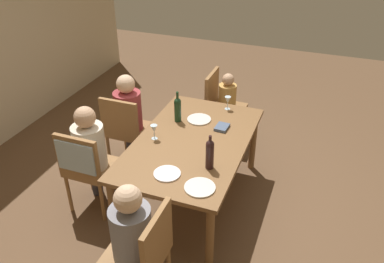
{
  "coord_description": "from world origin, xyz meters",
  "views": [
    {
      "loc": [
        -2.97,
        -1.11,
        2.78
      ],
      "look_at": [
        0.0,
        0.0,
        0.84
      ],
      "focal_mm": 36.99,
      "sensor_mm": 36.0,
      "label": 1
    }
  ],
  "objects_px": {
    "dining_table": "(192,147)",
    "chair_far_left": "(84,163)",
    "person_woman_host": "(92,150)",
    "wine_glass_near_left": "(228,100)",
    "wine_glass_centre": "(154,129)",
    "chair_far_right": "(126,128)",
    "dinner_plate_guest_right": "(199,119)",
    "chair_left_end": "(144,253)",
    "person_man_guest": "(130,114)",
    "dinner_plate_host": "(200,187)",
    "person_child_small": "(229,103)",
    "wine_bottle_tall_green": "(210,153)",
    "wine_bottle_dark_red": "(178,109)",
    "person_man_bearded": "(129,237)",
    "chair_right_end": "(220,103)",
    "dinner_plate_guest_left": "(167,174)"
  },
  "relations": [
    {
      "from": "chair_far_right",
      "to": "wine_glass_centre",
      "type": "height_order",
      "value": "chair_far_right"
    },
    {
      "from": "dinner_plate_host",
      "to": "wine_glass_near_left",
      "type": "bearing_deg",
      "value": 6.95
    },
    {
      "from": "chair_far_left",
      "to": "dinner_plate_guest_left",
      "type": "xyz_separation_m",
      "value": [
        -0.06,
        -0.88,
        0.16
      ]
    },
    {
      "from": "chair_left_end",
      "to": "chair_far_right",
      "type": "xyz_separation_m",
      "value": [
        1.53,
        0.98,
        0.0
      ]
    },
    {
      "from": "dinner_plate_guest_right",
      "to": "person_child_small",
      "type": "bearing_deg",
      "value": -6.33
    },
    {
      "from": "wine_glass_centre",
      "to": "person_man_bearded",
      "type": "bearing_deg",
      "value": -164.1
    },
    {
      "from": "chair_right_end",
      "to": "wine_bottle_dark_red",
      "type": "height_order",
      "value": "wine_bottle_dark_red"
    },
    {
      "from": "wine_bottle_tall_green",
      "to": "dinner_plate_guest_right",
      "type": "distance_m",
      "value": 0.84
    },
    {
      "from": "wine_glass_near_left",
      "to": "chair_far_left",
      "type": "bearing_deg",
      "value": 140.05
    },
    {
      "from": "dinner_plate_guest_right",
      "to": "wine_bottle_dark_red",
      "type": "bearing_deg",
      "value": 115.06
    },
    {
      "from": "chair_right_end",
      "to": "dinner_plate_guest_left",
      "type": "height_order",
      "value": "chair_right_end"
    },
    {
      "from": "chair_right_end",
      "to": "dinner_plate_guest_right",
      "type": "xyz_separation_m",
      "value": [
        -0.84,
        -0.02,
        0.22
      ]
    },
    {
      "from": "person_man_bearded",
      "to": "dinner_plate_host",
      "type": "xyz_separation_m",
      "value": [
        0.59,
        -0.33,
        0.1
      ]
    },
    {
      "from": "chair_far_right",
      "to": "person_child_small",
      "type": "xyz_separation_m",
      "value": [
        0.94,
        -0.92,
        0.03
      ]
    },
    {
      "from": "person_woman_host",
      "to": "dinner_plate_guest_left",
      "type": "bearing_deg",
      "value": -13.37
    },
    {
      "from": "wine_glass_centre",
      "to": "dinner_plate_host",
      "type": "xyz_separation_m",
      "value": [
        -0.55,
        -0.66,
        -0.1
      ]
    },
    {
      "from": "dining_table",
      "to": "person_woman_host",
      "type": "height_order",
      "value": "person_woman_host"
    },
    {
      "from": "chair_far_right",
      "to": "dinner_plate_guest_right",
      "type": "height_order",
      "value": "chair_far_right"
    },
    {
      "from": "chair_left_end",
      "to": "wine_glass_centre",
      "type": "relative_size",
      "value": 6.17
    },
    {
      "from": "chair_left_end",
      "to": "wine_glass_near_left",
      "type": "distance_m",
      "value": 1.99
    },
    {
      "from": "chair_right_end",
      "to": "chair_far_right",
      "type": "bearing_deg",
      "value": -40.88
    },
    {
      "from": "wine_bottle_dark_red",
      "to": "wine_glass_centre",
      "type": "distance_m",
      "value": 0.41
    },
    {
      "from": "chair_far_right",
      "to": "chair_right_end",
      "type": "relative_size",
      "value": 1.0
    },
    {
      "from": "wine_glass_centre",
      "to": "dinner_plate_guest_right",
      "type": "distance_m",
      "value": 0.57
    },
    {
      "from": "chair_far_right",
      "to": "person_man_bearded",
      "type": "xyz_separation_m",
      "value": [
        -1.53,
        -0.87,
        0.11
      ]
    },
    {
      "from": "wine_glass_near_left",
      "to": "wine_glass_centre",
      "type": "distance_m",
      "value": 0.96
    },
    {
      "from": "chair_far_right",
      "to": "dinner_plate_host",
      "type": "xyz_separation_m",
      "value": [
        -0.94,
        -1.2,
        0.22
      ]
    },
    {
      "from": "chair_right_end",
      "to": "dinner_plate_host",
      "type": "xyz_separation_m",
      "value": [
        -1.87,
        -0.39,
        0.22
      ]
    },
    {
      "from": "chair_right_end",
      "to": "person_man_guest",
      "type": "height_order",
      "value": "person_man_guest"
    },
    {
      "from": "chair_far_right",
      "to": "chair_left_end",
      "type": "bearing_deg",
      "value": -57.2
    },
    {
      "from": "chair_far_left",
      "to": "person_man_bearded",
      "type": "xyz_separation_m",
      "value": [
        -0.72,
        -0.87,
        0.05
      ]
    },
    {
      "from": "person_man_guest",
      "to": "dinner_plate_guest_right",
      "type": "bearing_deg",
      "value": -0.95
    },
    {
      "from": "wine_bottle_tall_green",
      "to": "dinner_plate_guest_right",
      "type": "relative_size",
      "value": 1.3
    },
    {
      "from": "person_child_small",
      "to": "wine_glass_near_left",
      "type": "bearing_deg",
      "value": 12.95
    },
    {
      "from": "wine_glass_centre",
      "to": "dinner_plate_host",
      "type": "height_order",
      "value": "wine_glass_centre"
    },
    {
      "from": "person_man_guest",
      "to": "chair_left_end",
      "type": "bearing_deg",
      "value": -59.03
    },
    {
      "from": "chair_far_right",
      "to": "person_woman_host",
      "type": "relative_size",
      "value": 0.82
    },
    {
      "from": "person_man_bearded",
      "to": "dinner_plate_guest_right",
      "type": "distance_m",
      "value": 1.63
    },
    {
      "from": "dinner_plate_host",
      "to": "dinner_plate_guest_right",
      "type": "height_order",
      "value": "same"
    },
    {
      "from": "wine_bottle_dark_red",
      "to": "wine_glass_centre",
      "type": "relative_size",
      "value": 2.22
    },
    {
      "from": "wine_glass_centre",
      "to": "wine_bottle_tall_green",
      "type": "bearing_deg",
      "value": -111.8
    },
    {
      "from": "chair_left_end",
      "to": "dinner_plate_host",
      "type": "xyz_separation_m",
      "value": [
        0.59,
        -0.22,
        0.22
      ]
    },
    {
      "from": "dinner_plate_host",
      "to": "dinner_plate_guest_left",
      "type": "bearing_deg",
      "value": 76.85
    },
    {
      "from": "dining_table",
      "to": "chair_far_left",
      "type": "relative_size",
      "value": 1.85
    },
    {
      "from": "chair_far_left",
      "to": "chair_left_end",
      "type": "xyz_separation_m",
      "value": [
        -0.72,
        -0.98,
        -0.06
      ]
    },
    {
      "from": "dining_table",
      "to": "dinner_plate_guest_right",
      "type": "bearing_deg",
      "value": 9.86
    },
    {
      "from": "dining_table",
      "to": "chair_far_left",
      "type": "xyz_separation_m",
      "value": [
        -0.51,
        0.9,
        -0.07
      ]
    },
    {
      "from": "chair_far_right",
      "to": "dinner_plate_guest_left",
      "type": "xyz_separation_m",
      "value": [
        -0.86,
        -0.88,
        0.22
      ]
    },
    {
      "from": "wine_glass_near_left",
      "to": "dinner_plate_guest_left",
      "type": "distance_m",
      "value": 1.31
    },
    {
      "from": "chair_left_end",
      "to": "person_man_guest",
      "type": "xyz_separation_m",
      "value": [
        1.64,
        0.98,
        0.12
      ]
    }
  ]
}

